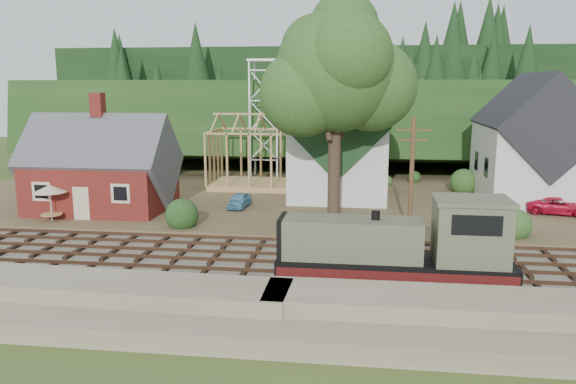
# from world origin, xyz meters

# --- Properties ---
(ground) EXTENTS (140.00, 140.00, 0.00)m
(ground) POSITION_xyz_m (0.00, 0.00, 0.00)
(ground) COLOR #384C1E
(ground) RESTS_ON ground
(embankment) EXTENTS (64.00, 5.00, 1.60)m
(embankment) POSITION_xyz_m (0.00, -8.50, 0.00)
(embankment) COLOR #7F7259
(embankment) RESTS_ON ground
(railroad_bed) EXTENTS (64.00, 11.00, 0.16)m
(railroad_bed) POSITION_xyz_m (0.00, 0.00, 0.08)
(railroad_bed) COLOR #726B5B
(railroad_bed) RESTS_ON ground
(village_flat) EXTENTS (64.00, 26.00, 0.30)m
(village_flat) POSITION_xyz_m (0.00, 18.00, 0.15)
(village_flat) COLOR brown
(village_flat) RESTS_ON ground
(hillside) EXTENTS (70.00, 28.96, 12.74)m
(hillside) POSITION_xyz_m (0.00, 42.00, 0.00)
(hillside) COLOR #1E3F19
(hillside) RESTS_ON ground
(ridge) EXTENTS (80.00, 20.00, 12.00)m
(ridge) POSITION_xyz_m (0.00, 58.00, 0.00)
(ridge) COLOR black
(ridge) RESTS_ON ground
(depot) EXTENTS (10.80, 7.41, 9.00)m
(depot) POSITION_xyz_m (-16.00, 11.00, 3.21)
(depot) COLOR #5B1E15
(depot) RESTS_ON village_flat
(church) EXTENTS (8.40, 15.17, 13.00)m
(church) POSITION_xyz_m (2.00, 19.68, 5.18)
(church) COLOR silver
(church) RESTS_ON village_flat
(farmhouse) EXTENTS (8.40, 10.80, 10.60)m
(farmhouse) POSITION_xyz_m (18.00, 19.00, 4.87)
(farmhouse) COLOR silver
(farmhouse) RESTS_ON village_flat
(timber_frame) EXTENTS (8.20, 6.20, 6.99)m
(timber_frame) POSITION_xyz_m (-6.00, 22.00, 3.27)
(timber_frame) COLOR tan
(timber_frame) RESTS_ON village_flat
(lattice_tower) EXTENTS (3.20, 3.20, 12.12)m
(lattice_tower) POSITION_xyz_m (-6.00, 28.00, 10.03)
(lattice_tower) COLOR silver
(lattice_tower) RESTS_ON village_flat
(big_tree) EXTENTS (10.90, 8.40, 14.70)m
(big_tree) POSITION_xyz_m (2.17, 10.08, 10.22)
(big_tree) COLOR #38281E
(big_tree) RESTS_ON village_flat
(telegraph_pole_near) EXTENTS (2.20, 0.28, 8.00)m
(telegraph_pole_near) POSITION_xyz_m (7.00, 5.20, 4.25)
(telegraph_pole_near) COLOR #4C331E
(telegraph_pole_near) RESTS_ON ground
(locomotive) EXTENTS (11.20, 2.80, 4.50)m
(locomotive) POSITION_xyz_m (6.00, -3.00, 2.02)
(locomotive) COLOR black
(locomotive) RESTS_ON railroad_bed
(car_blue) EXTENTS (1.57, 3.44, 1.14)m
(car_blue) POSITION_xyz_m (-5.62, 13.01, 0.87)
(car_blue) COLOR #5798BB
(car_blue) RESTS_ON village_flat
(car_green) EXTENTS (3.47, 1.88, 1.08)m
(car_green) POSITION_xyz_m (-20.78, 11.52, 0.84)
(car_green) COLOR #88A874
(car_green) RESTS_ON village_flat
(car_red) EXTENTS (4.91, 3.08, 1.27)m
(car_red) POSITION_xyz_m (18.74, 13.83, 0.93)
(car_red) COLOR red
(car_red) RESTS_ON village_flat
(patio_set) EXTENTS (2.34, 2.34, 2.60)m
(patio_set) POSITION_xyz_m (-18.00, 6.91, 2.52)
(patio_set) COLOR silver
(patio_set) RESTS_ON village_flat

